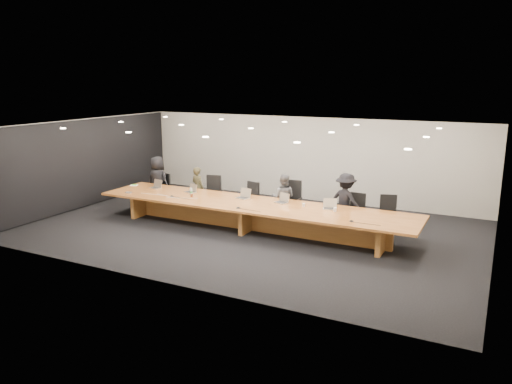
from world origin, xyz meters
TOP-DOWN VIEW (x-y plane):
  - ground at (0.00, 0.00)m, footprint 12.00×12.00m
  - back_wall at (0.00, 4.00)m, footprint 12.00×0.02m
  - left_wall_panel at (-5.94, 0.00)m, footprint 0.08×7.84m
  - conference_table at (0.00, 0.00)m, footprint 9.00×1.80m
  - chair_far_left at (-3.97, 1.25)m, footprint 0.67×0.67m
  - chair_left at (-1.99, 1.18)m, footprint 0.67×0.67m
  - chair_mid_left at (-0.69, 1.19)m, footprint 0.64×0.64m
  - chair_mid_right at (0.62, 1.25)m, footprint 0.65×0.65m
  - chair_right at (2.51, 1.31)m, footprint 0.56×0.56m
  - chair_far_right at (3.40, 1.33)m, footprint 0.66×0.66m
  - person_a at (-4.00, 1.14)m, footprint 0.79×0.52m
  - person_b at (-2.51, 1.22)m, footprint 0.57×0.45m
  - person_c at (0.43, 1.19)m, footprint 0.77×0.65m
  - person_d at (2.25, 1.28)m, footprint 1.13×0.84m
  - laptop_a at (-3.51, 0.36)m, footprint 0.37×0.30m
  - laptop_b at (-2.21, 0.36)m, footprint 0.38×0.32m
  - laptop_c at (-0.46, 0.38)m, footprint 0.42×0.35m
  - laptop_d at (0.71, 0.40)m, footprint 0.41×0.35m
  - laptop_e at (2.10, 0.36)m, footprint 0.40×0.34m
  - water_bottle at (-1.94, 0.01)m, footprint 0.08×0.08m
  - amber_mug at (-1.84, -0.12)m, footprint 0.08×0.08m
  - paper_cup_near at (1.41, 0.30)m, footprint 0.08×0.08m
  - paper_cup_far at (2.30, 0.19)m, footprint 0.09×0.09m
  - notepad at (-4.35, 0.37)m, footprint 0.27×0.25m
  - lime_gadget at (-4.34, 0.37)m, footprint 0.15×0.12m
  - av_box at (-3.79, -0.52)m, footprint 0.19×0.15m
  - mic_left at (-2.39, -0.31)m, footprint 0.14×0.14m
  - mic_center at (-0.05, -0.62)m, footprint 0.17×0.17m
  - mic_right at (2.92, -0.49)m, footprint 0.12×0.12m

SIDE VIEW (x-z plane):
  - ground at x=0.00m, z-range 0.00..0.00m
  - chair_right at x=2.51m, z-range 0.00..1.01m
  - chair_far_left at x=-3.97m, z-range 0.00..1.03m
  - conference_table at x=0.00m, z-range 0.15..0.90m
  - chair_far_right at x=3.40m, z-range 0.00..1.05m
  - chair_mid_left at x=-0.69m, z-range 0.00..1.05m
  - chair_left at x=-1.99m, z-range 0.00..1.13m
  - chair_mid_right at x=0.62m, z-range 0.00..1.21m
  - person_b at x=-2.51m, z-range 0.00..1.36m
  - person_c at x=0.43m, z-range 0.00..1.38m
  - notepad at x=-4.35m, z-range 0.75..0.76m
  - av_box at x=-3.79m, z-range 0.75..0.78m
  - mic_right at x=2.92m, z-range 0.75..0.78m
  - mic_left at x=-2.39m, z-range 0.75..0.78m
  - mic_center at x=-0.05m, z-range 0.75..0.78m
  - lime_gadget at x=-4.34m, z-range 0.76..0.78m
  - person_d at x=2.25m, z-range 0.00..1.55m
  - paper_cup_near at x=1.41m, z-range 0.75..0.84m
  - amber_mug at x=-1.84m, z-range 0.75..0.84m
  - person_a at x=-4.00m, z-range 0.00..1.59m
  - paper_cup_far at x=2.30m, z-range 0.75..0.85m
  - water_bottle at x=-1.94m, z-range 0.75..0.97m
  - laptop_b at x=-2.21m, z-range 0.75..1.00m
  - laptop_a at x=-3.51m, z-range 0.75..1.01m
  - laptop_d at x=0.71m, z-range 0.75..1.02m
  - laptop_e at x=2.10m, z-range 0.75..1.02m
  - laptop_c at x=-0.46m, z-range 0.75..1.04m
  - left_wall_panel at x=-5.94m, z-range 0.00..2.74m
  - back_wall at x=0.00m, z-range 0.00..2.80m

